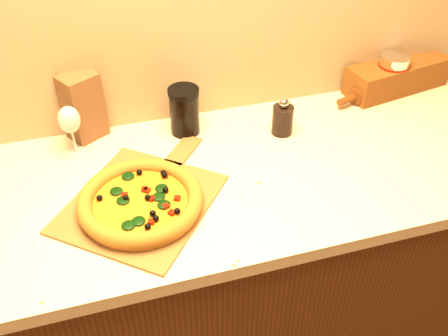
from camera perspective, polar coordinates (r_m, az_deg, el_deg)
The scene contains 11 objects.
cabinet at distance 1.73m, azimuth -3.71°, elevation -13.36°, with size 2.80×0.65×0.86m, color #41240E.
countertop at distance 1.41m, azimuth -4.45°, elevation -2.03°, with size 2.84×0.68×0.04m, color beige.
pizza_peel at distance 1.34m, azimuth -9.20°, elevation -3.59°, with size 0.51×0.53×0.01m.
pizza at distance 1.30m, azimuth -9.51°, elevation -3.78°, with size 0.32×0.32×0.05m.
pepper_grinder at distance 1.56m, azimuth 6.71°, elevation 5.58°, with size 0.07×0.07×0.12m.
rolling_pin at distance 1.86m, azimuth 17.84°, elevation 8.98°, with size 0.42×0.15×0.06m.
coffee_canister at distance 1.84m, azimuth 18.61°, elevation 10.13°, with size 0.10×0.10×0.14m.
bread_bag at distance 1.88m, azimuth 19.16°, elevation 9.90°, with size 0.38×0.12×0.10m, color #633412.
wine_glass at distance 1.49m, azimuth -17.25°, elevation 5.15°, with size 0.06×0.06×0.16m.
paper_bag at distance 1.57m, azimuth -15.83°, elevation 6.79°, with size 0.10×0.08×0.21m, color brown.
dark_jar at distance 1.54m, azimuth -4.54°, elevation 6.54°, with size 0.09×0.09×0.15m.
Camera 1 is at (-0.20, 0.38, 1.80)m, focal length 40.00 mm.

